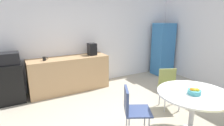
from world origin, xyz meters
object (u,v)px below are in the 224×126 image
(microwave, at_px, (7,59))
(round_table, at_px, (193,100))
(chair_olive, at_px, (169,84))
(fruit_bowl, at_px, (194,91))
(coffee_maker, at_px, (92,49))
(chair_navy, at_px, (132,106))
(mini_fridge, at_px, (11,83))
(mug_white, at_px, (44,59))
(locker_cabinet, at_px, (163,49))

(microwave, height_order, round_table, microwave)
(round_table, distance_m, chair_olive, 1.00)
(round_table, height_order, chair_olive, chair_olive)
(round_table, bearing_deg, fruit_bowl, -147.09)
(round_table, relative_size, coffee_maker, 3.61)
(chair_navy, relative_size, fruit_bowl, 4.06)
(fruit_bowl, bearing_deg, mini_fridge, 131.27)
(mini_fridge, bearing_deg, microwave, 180.00)
(microwave, bearing_deg, coffee_maker, 0.00)
(mini_fridge, relative_size, coffee_maker, 2.79)
(chair_navy, bearing_deg, coffee_maker, 82.19)
(chair_navy, bearing_deg, round_table, -27.28)
(chair_olive, distance_m, coffee_maker, 2.21)
(microwave, distance_m, fruit_bowl, 3.83)
(round_table, xyz_separation_m, chair_navy, (-0.88, 0.46, -0.10))
(mini_fridge, distance_m, mug_white, 0.92)
(chair_olive, relative_size, chair_navy, 1.00)
(locker_cabinet, bearing_deg, fruit_bowl, -126.17)
(round_table, height_order, mug_white, mug_white)
(microwave, bearing_deg, locker_cabinet, -1.26)
(mini_fridge, relative_size, microwave, 1.86)
(microwave, relative_size, mug_white, 3.72)
(round_table, height_order, coffee_maker, coffee_maker)
(locker_cabinet, height_order, chair_olive, locker_cabinet)
(coffee_maker, bearing_deg, chair_navy, -97.81)
(chair_olive, bearing_deg, mini_fridge, 147.24)
(microwave, height_order, chair_navy, microwave)
(locker_cabinet, height_order, fruit_bowl, locker_cabinet)
(locker_cabinet, bearing_deg, mini_fridge, 178.74)
(mini_fridge, xyz_separation_m, fruit_bowl, (2.52, -2.87, 0.35))
(round_table, relative_size, fruit_bowl, 5.65)
(round_table, bearing_deg, mini_fridge, 132.39)
(mini_fridge, xyz_separation_m, coffee_maker, (2.03, 0.00, 0.61))
(locker_cabinet, height_order, chair_navy, locker_cabinet)
(chair_olive, relative_size, coffee_maker, 2.59)
(coffee_maker, bearing_deg, round_table, -78.83)
(round_table, bearing_deg, coffee_maker, 101.17)
(coffee_maker, bearing_deg, mug_white, -177.19)
(chair_olive, relative_size, fruit_bowl, 4.06)
(fruit_bowl, xyz_separation_m, mug_white, (-1.75, 2.81, 0.15))
(mini_fridge, height_order, locker_cabinet, locker_cabinet)
(chair_olive, height_order, fruit_bowl, fruit_bowl)
(fruit_bowl, bearing_deg, locker_cabinet, 53.83)
(mini_fridge, distance_m, microwave, 0.58)
(round_table, relative_size, chair_olive, 1.39)
(locker_cabinet, distance_m, fruit_bowl, 3.43)
(chair_olive, xyz_separation_m, coffee_maker, (-0.96, 1.92, 0.54))
(mini_fridge, xyz_separation_m, mug_white, (0.77, -0.06, 0.50))
(fruit_bowl, height_order, coffee_maker, coffee_maker)
(fruit_bowl, xyz_separation_m, coffee_maker, (-0.50, 2.87, 0.26))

